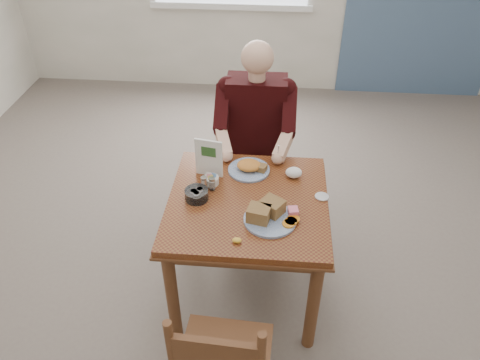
# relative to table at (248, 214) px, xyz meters

# --- Properties ---
(floor) EXTENTS (6.00, 6.00, 0.00)m
(floor) POSITION_rel_table_xyz_m (0.00, 0.00, -0.64)
(floor) COLOR #655952
(floor) RESTS_ON ground
(lemon_wedge) EXTENTS (0.05, 0.04, 0.03)m
(lemon_wedge) POSITION_rel_table_xyz_m (-0.03, -0.34, 0.12)
(lemon_wedge) COLOR gold
(lemon_wedge) RESTS_ON table
(napkin) EXTENTS (0.11, 0.10, 0.06)m
(napkin) POSITION_rel_table_xyz_m (0.26, 0.24, 0.14)
(napkin) COLOR white
(napkin) RESTS_ON table
(metal_dish) EXTENTS (0.09, 0.09, 0.01)m
(metal_dish) POSITION_rel_table_xyz_m (0.42, 0.05, 0.12)
(metal_dish) COLOR silver
(metal_dish) RESTS_ON table
(table) EXTENTS (0.92, 0.92, 0.75)m
(table) POSITION_rel_table_xyz_m (0.00, 0.00, 0.00)
(table) COLOR brown
(table) RESTS_ON ground
(chair_far) EXTENTS (0.42, 0.42, 0.95)m
(chair_far) POSITION_rel_table_xyz_m (0.00, 0.80, -0.16)
(chair_far) COLOR brown
(chair_far) RESTS_ON ground
(diner) EXTENTS (0.53, 0.56, 1.39)m
(diner) POSITION_rel_table_xyz_m (0.00, 0.71, 0.17)
(diner) COLOR tan
(diner) RESTS_ON chair_far
(near_plate) EXTENTS (0.37, 0.37, 0.09)m
(near_plate) POSITION_rel_table_xyz_m (0.12, -0.15, 0.15)
(near_plate) COLOR white
(near_plate) RESTS_ON table
(far_plate) EXTENTS (0.33, 0.33, 0.07)m
(far_plate) POSITION_rel_table_xyz_m (-0.01, 0.28, 0.14)
(far_plate) COLOR white
(far_plate) RESTS_ON table
(caddy) EXTENTS (0.09, 0.09, 0.07)m
(caddy) POSITION_rel_table_xyz_m (-0.23, 0.13, 0.14)
(caddy) COLOR white
(caddy) RESTS_ON table
(shakers) EXTENTS (0.09, 0.05, 0.08)m
(shakers) POSITION_rel_table_xyz_m (-0.24, 0.08, 0.15)
(shakers) COLOR white
(shakers) RESTS_ON table
(creamer) EXTENTS (0.16, 0.16, 0.06)m
(creamer) POSITION_rel_table_xyz_m (-0.29, -0.02, 0.14)
(creamer) COLOR white
(creamer) RESTS_ON table
(menu) EXTENTS (0.17, 0.04, 0.25)m
(menu) POSITION_rel_table_xyz_m (-0.25, 0.22, 0.24)
(menu) COLOR white
(menu) RESTS_ON table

